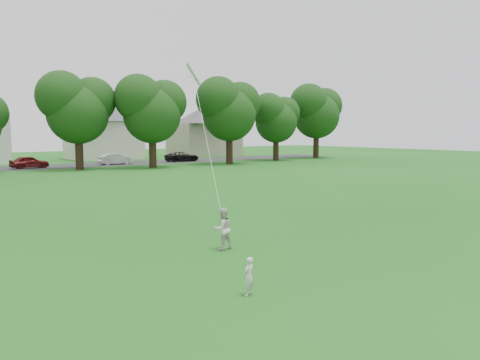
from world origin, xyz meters
TOP-DOWN VIEW (x-y plane):
  - ground at (0.00, 0.00)m, footprint 160.00×160.00m
  - toddler at (-0.88, -0.73)m, footprint 0.38×0.31m
  - older_boy at (1.03, 3.02)m, footprint 0.66×0.52m
  - kite at (2.15, 5.68)m, footprint 1.59×3.23m
  - tree_row at (5.56, 35.63)m, footprint 81.98×9.30m

SIDE VIEW (x-z plane):
  - ground at x=0.00m, z-range 0.00..0.00m
  - toddler at x=-0.88m, z-range 0.00..0.89m
  - older_boy at x=1.03m, z-range 0.00..1.33m
  - kite at x=2.15m, z-range -0.33..7.39m
  - tree_row at x=5.56m, z-range 1.03..11.56m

